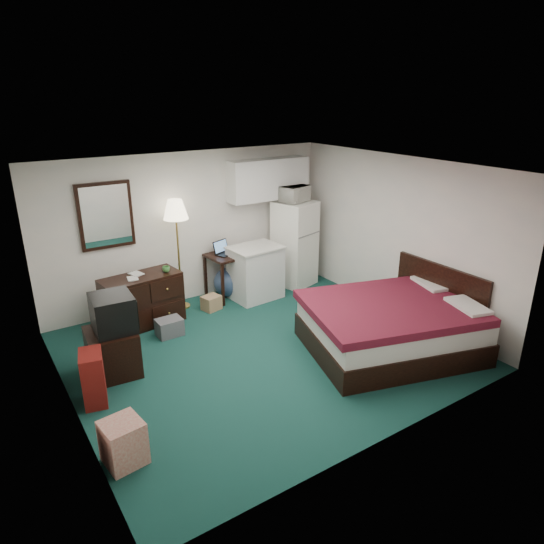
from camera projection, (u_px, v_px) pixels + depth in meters
floor at (263, 350)px, 6.75m from camera, size 5.00×4.50×0.01m
ceiling at (262, 169)px, 5.88m from camera, size 5.00×4.50×0.01m
walls at (262, 266)px, 6.31m from camera, size 5.01×4.51×2.50m
mirror at (106, 216)px, 7.21m from camera, size 0.80×0.06×1.00m
upper_cabinets at (268, 179)px, 8.44m from camera, size 1.50×0.35×0.70m
headboard at (439, 298)px, 7.09m from camera, size 0.06×1.56×1.00m
dresser at (142, 300)px, 7.37m from camera, size 1.22×0.65×0.80m
floor_lamp at (179, 255)px, 7.80m from camera, size 0.49×0.49×1.81m
desk at (227, 276)px, 8.38m from camera, size 0.66×0.66×0.77m
exercise_ball at (228, 282)px, 8.46m from camera, size 0.55×0.55×0.51m
kitchen_counter at (256, 273)px, 8.34m from camera, size 0.86×0.68×0.89m
fridge at (295, 244)px, 8.84m from camera, size 0.79×0.79×1.55m
bed at (390, 327)px, 6.65m from camera, size 2.58×2.26×0.70m
tv_stand at (113, 352)px, 6.12m from camera, size 0.64×0.69×0.59m
suitcase at (93, 378)px, 5.52m from camera, size 0.33×0.44×0.64m
retail_box at (123, 442)px, 4.64m from camera, size 0.40×0.40×0.45m
file_bin at (169, 327)px, 7.13m from camera, size 0.37×0.28×0.26m
cardboard_box_a at (211, 303)px, 7.97m from camera, size 0.33×0.30×0.24m
cardboard_box_b at (255, 292)px, 8.35m from camera, size 0.30×0.33×0.28m
laptop at (226, 248)px, 8.23m from camera, size 0.40×0.36×0.22m
crt_tv at (113, 313)px, 5.98m from camera, size 0.54×0.58×0.46m
microwave at (295, 192)px, 8.50m from camera, size 0.57×0.43×0.35m
book_a at (127, 273)px, 7.05m from camera, size 0.15×0.04×0.20m
book_b at (131, 269)px, 7.19m from camera, size 0.17×0.06×0.22m
mug at (166, 268)px, 7.37m from camera, size 0.13×0.11×0.12m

